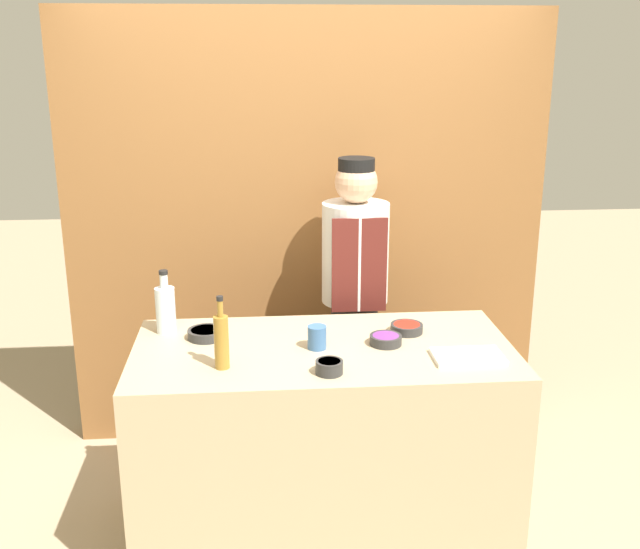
{
  "coord_description": "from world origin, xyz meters",
  "views": [
    {
      "loc": [
        -0.27,
        -3.0,
        2.19
      ],
      "look_at": [
        0.0,
        0.16,
        1.23
      ],
      "focal_mm": 42.0,
      "sensor_mm": 36.0,
      "label": 1
    }
  ],
  "objects_px": {
    "sauce_bowl_green": "(206,333)",
    "bottle_vinegar": "(221,340)",
    "cutting_board": "(468,357)",
    "sauce_bowl_purple": "(386,339)",
    "sauce_bowl_red": "(407,328)",
    "cup_blue": "(317,337)",
    "bottle_clear": "(166,308)",
    "chef_center": "(355,301)",
    "sauce_bowl_brown": "(330,366)"
  },
  "relations": [
    {
      "from": "sauce_bowl_green",
      "to": "sauce_bowl_red",
      "type": "height_order",
      "value": "same"
    },
    {
      "from": "sauce_bowl_green",
      "to": "sauce_bowl_purple",
      "type": "height_order",
      "value": "sauce_bowl_purple"
    },
    {
      "from": "sauce_bowl_red",
      "to": "bottle_clear",
      "type": "bearing_deg",
      "value": 174.92
    },
    {
      "from": "cup_blue",
      "to": "cutting_board",
      "type": "bearing_deg",
      "value": -15.04
    },
    {
      "from": "sauce_bowl_green",
      "to": "sauce_bowl_red",
      "type": "distance_m",
      "value": 0.91
    },
    {
      "from": "sauce_bowl_purple",
      "to": "bottle_vinegar",
      "type": "xyz_separation_m",
      "value": [
        -0.7,
        -0.19,
        0.1
      ]
    },
    {
      "from": "sauce_bowl_green",
      "to": "chef_center",
      "type": "distance_m",
      "value": 0.93
    },
    {
      "from": "sauce_bowl_green",
      "to": "bottle_vinegar",
      "type": "height_order",
      "value": "bottle_vinegar"
    },
    {
      "from": "sauce_bowl_purple",
      "to": "cutting_board",
      "type": "bearing_deg",
      "value": -30.47
    },
    {
      "from": "bottle_vinegar",
      "to": "cup_blue",
      "type": "bearing_deg",
      "value": 23.1
    },
    {
      "from": "sauce_bowl_green",
      "to": "chef_center",
      "type": "xyz_separation_m",
      "value": [
        0.74,
        0.56,
        -0.06
      ]
    },
    {
      "from": "sauce_bowl_red",
      "to": "bottle_clear",
      "type": "height_order",
      "value": "bottle_clear"
    },
    {
      "from": "cup_blue",
      "to": "sauce_bowl_green",
      "type": "bearing_deg",
      "value": 161.6
    },
    {
      "from": "cutting_board",
      "to": "cup_blue",
      "type": "xyz_separation_m",
      "value": [
        -0.62,
        0.17,
        0.04
      ]
    },
    {
      "from": "bottle_clear",
      "to": "chef_center",
      "type": "bearing_deg",
      "value": 26.84
    },
    {
      "from": "bottle_vinegar",
      "to": "cup_blue",
      "type": "distance_m",
      "value": 0.44
    },
    {
      "from": "sauce_bowl_green",
      "to": "bottle_clear",
      "type": "xyz_separation_m",
      "value": [
        -0.18,
        0.09,
        0.09
      ]
    },
    {
      "from": "bottle_vinegar",
      "to": "bottle_clear",
      "type": "distance_m",
      "value": 0.5
    },
    {
      "from": "sauce_bowl_green",
      "to": "bottle_clear",
      "type": "distance_m",
      "value": 0.22
    },
    {
      "from": "sauce_bowl_brown",
      "to": "sauce_bowl_green",
      "type": "relative_size",
      "value": 0.66
    },
    {
      "from": "cutting_board",
      "to": "chef_center",
      "type": "height_order",
      "value": "chef_center"
    },
    {
      "from": "bottle_clear",
      "to": "chef_center",
      "type": "distance_m",
      "value": 1.05
    },
    {
      "from": "bottle_vinegar",
      "to": "chef_center",
      "type": "height_order",
      "value": "chef_center"
    },
    {
      "from": "chef_center",
      "to": "cutting_board",
      "type": "bearing_deg",
      "value": -67.77
    },
    {
      "from": "sauce_bowl_brown",
      "to": "cup_blue",
      "type": "bearing_deg",
      "value": 96.71
    },
    {
      "from": "bottle_clear",
      "to": "sauce_bowl_green",
      "type": "bearing_deg",
      "value": -25.92
    },
    {
      "from": "cup_blue",
      "to": "sauce_bowl_red",
      "type": "bearing_deg",
      "value": 19.99
    },
    {
      "from": "sauce_bowl_green",
      "to": "bottle_vinegar",
      "type": "distance_m",
      "value": 0.36
    },
    {
      "from": "cup_blue",
      "to": "chef_center",
      "type": "distance_m",
      "value": 0.77
    },
    {
      "from": "sauce_bowl_purple",
      "to": "sauce_bowl_green",
      "type": "bearing_deg",
      "value": 169.81
    },
    {
      "from": "bottle_clear",
      "to": "chef_center",
      "type": "relative_size",
      "value": 0.18
    },
    {
      "from": "sauce_bowl_red",
      "to": "chef_center",
      "type": "bearing_deg",
      "value": 106.31
    },
    {
      "from": "chef_center",
      "to": "sauce_bowl_brown",
      "type": "bearing_deg",
      "value": -102.97
    },
    {
      "from": "bottle_vinegar",
      "to": "chef_center",
      "type": "relative_size",
      "value": 0.18
    },
    {
      "from": "sauce_bowl_purple",
      "to": "cup_blue",
      "type": "relative_size",
      "value": 1.38
    },
    {
      "from": "cup_blue",
      "to": "sauce_bowl_brown",
      "type": "bearing_deg",
      "value": -83.29
    },
    {
      "from": "sauce_bowl_brown",
      "to": "cutting_board",
      "type": "relative_size",
      "value": 0.38
    },
    {
      "from": "cutting_board",
      "to": "cup_blue",
      "type": "bearing_deg",
      "value": 164.96
    },
    {
      "from": "cutting_board",
      "to": "sauce_bowl_purple",
      "type": "bearing_deg",
      "value": 149.53
    },
    {
      "from": "sauce_bowl_purple",
      "to": "bottle_vinegar",
      "type": "relative_size",
      "value": 0.46
    },
    {
      "from": "sauce_bowl_red",
      "to": "bottle_clear",
      "type": "relative_size",
      "value": 0.5
    },
    {
      "from": "sauce_bowl_brown",
      "to": "sauce_bowl_purple",
      "type": "bearing_deg",
      "value": 46.06
    },
    {
      "from": "bottle_clear",
      "to": "cup_blue",
      "type": "xyz_separation_m",
      "value": [
        0.67,
        -0.25,
        -0.06
      ]
    },
    {
      "from": "cutting_board",
      "to": "sauce_bowl_green",
      "type": "bearing_deg",
      "value": 163.47
    },
    {
      "from": "sauce_bowl_green",
      "to": "sauce_bowl_red",
      "type": "bearing_deg",
      "value": -0.47
    },
    {
      "from": "sauce_bowl_brown",
      "to": "bottle_vinegar",
      "type": "height_order",
      "value": "bottle_vinegar"
    },
    {
      "from": "cutting_board",
      "to": "cup_blue",
      "type": "distance_m",
      "value": 0.64
    },
    {
      "from": "sauce_bowl_brown",
      "to": "sauce_bowl_purple",
      "type": "distance_m",
      "value": 0.39
    },
    {
      "from": "cup_blue",
      "to": "chef_center",
      "type": "relative_size",
      "value": 0.06
    },
    {
      "from": "sauce_bowl_brown",
      "to": "chef_center",
      "type": "xyz_separation_m",
      "value": [
        0.23,
        0.98,
        -0.07
      ]
    }
  ]
}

